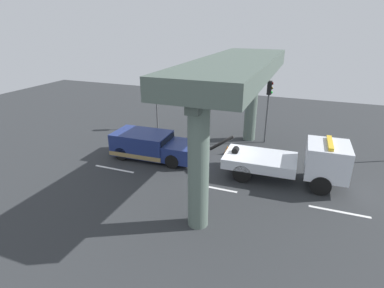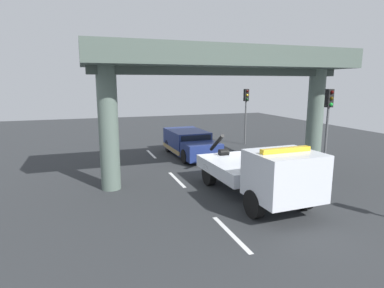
% 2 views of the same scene
% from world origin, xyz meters
% --- Properties ---
extents(ground_plane, '(60.00, 40.00, 0.10)m').
position_xyz_m(ground_plane, '(0.00, 0.00, -0.05)').
color(ground_plane, '#2D3033').
extents(lane_stripe_west, '(2.60, 0.16, 0.01)m').
position_xyz_m(lane_stripe_west, '(-6.00, -2.28, 0.00)').
color(lane_stripe_west, silver).
rests_on(lane_stripe_west, ground).
extents(lane_stripe_mid, '(2.60, 0.16, 0.01)m').
position_xyz_m(lane_stripe_mid, '(0.00, -2.28, 0.00)').
color(lane_stripe_mid, silver).
rests_on(lane_stripe_mid, ground).
extents(lane_stripe_east, '(2.60, 0.16, 0.01)m').
position_xyz_m(lane_stripe_east, '(6.00, -2.28, 0.00)').
color(lane_stripe_east, silver).
rests_on(lane_stripe_east, ground).
extents(tow_truck_white, '(7.28, 2.57, 2.46)m').
position_xyz_m(tow_truck_white, '(3.92, 0.02, 1.20)').
color(tow_truck_white, silver).
rests_on(tow_truck_white, ground).
extents(towed_van_green, '(5.26, 2.35, 1.58)m').
position_xyz_m(towed_van_green, '(-4.80, -0.00, 0.78)').
color(towed_van_green, navy).
rests_on(towed_van_green, ground).
extents(overpass_structure, '(3.60, 12.82, 6.25)m').
position_xyz_m(overpass_structure, '(0.34, 0.00, 5.31)').
color(overpass_structure, '#596B60').
rests_on(overpass_structure, ground).
extents(traffic_light_near, '(0.39, 0.32, 4.19)m').
position_xyz_m(traffic_light_near, '(-6.98, 5.21, 3.06)').
color(traffic_light_near, '#515456').
rests_on(traffic_light_near, ground).
extents(traffic_light_far, '(0.39, 0.32, 4.34)m').
position_xyz_m(traffic_light_far, '(1.52, 5.21, 3.16)').
color(traffic_light_far, '#515456').
rests_on(traffic_light_far, ground).
extents(traffic_cone_orange, '(0.49, 0.49, 0.58)m').
position_xyz_m(traffic_cone_orange, '(-0.42, 2.20, 0.28)').
color(traffic_cone_orange, orange).
rests_on(traffic_cone_orange, ground).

